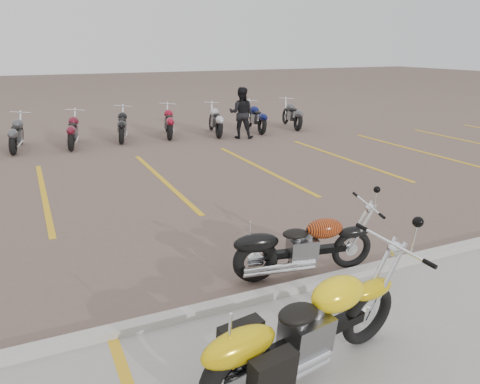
{
  "coord_description": "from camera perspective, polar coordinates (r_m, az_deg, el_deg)",
  "views": [
    {
      "loc": [
        -2.89,
        -6.72,
        3.15
      ],
      "look_at": [
        0.3,
        0.18,
        0.75
      ],
      "focal_mm": 35.0,
      "sensor_mm": 36.0,
      "label": 1
    }
  ],
  "objects": [
    {
      "name": "person_b",
      "position": [
        16.48,
        0.16,
        9.62
      ],
      "size": [
        1.08,
        1.01,
        1.76
      ],
      "primitive_type": "imported",
      "rotation": [
        0.0,
        0.0,
        2.61
      ],
      "color": "black",
      "rests_on": "ground"
    },
    {
      "name": "bg_bike_row",
      "position": [
        16.25,
        -19.91,
        7.28
      ],
      "size": [
        17.4,
        2.07,
        1.1
      ],
      "color": "black",
      "rests_on": "ground"
    },
    {
      "name": "yellow_cruiser",
      "position": [
        4.75,
        7.48,
        -16.56
      ],
      "size": [
        2.43,
        0.59,
        1.01
      ],
      "rotation": [
        0.11,
        0.0,
        0.18
      ],
      "color": "black",
      "rests_on": "ground"
    },
    {
      "name": "flame_cruiser",
      "position": [
        6.66,
        7.38,
        -6.76
      ],
      "size": [
        2.07,
        0.49,
        0.86
      ],
      "rotation": [
        0.1,
        0.0,
        -0.17
      ],
      "color": "black",
      "rests_on": "ground"
    },
    {
      "name": "curb",
      "position": [
        6.34,
        5.91,
        -11.76
      ],
      "size": [
        60.0,
        0.18,
        0.12
      ],
      "primitive_type": "cube",
      "color": "#ADAAA3",
      "rests_on": "ground"
    },
    {
      "name": "ground",
      "position": [
        7.96,
        -1.45,
        -5.78
      ],
      "size": [
        100.0,
        100.0,
        0.0
      ],
      "primitive_type": "plane",
      "color": "brown",
      "rests_on": "ground"
    },
    {
      "name": "parking_stripes",
      "position": [
        11.54,
        -9.38,
        1.46
      ],
      "size": [
        38.0,
        5.5,
        0.01
      ],
      "primitive_type": null,
      "color": "gold",
      "rests_on": "ground"
    }
  ]
}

